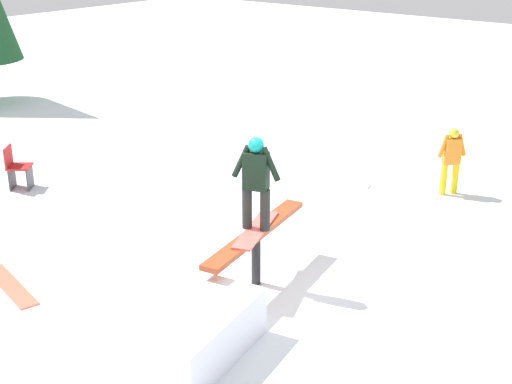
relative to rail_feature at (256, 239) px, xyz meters
name	(u,v)px	position (x,y,z in m)	size (l,w,h in m)	color
ground_plane	(256,283)	(0.00, 0.00, -0.74)	(60.00, 60.00, 0.00)	white
rail_feature	(256,239)	(0.00, 0.00, 0.00)	(2.66, 0.76, 0.87)	black
snow_kicker_ramp	(180,328)	(-1.98, -0.37, -0.41)	(1.80, 1.50, 0.65)	white
main_rider_on_rail	(256,185)	(0.00, 0.00, 0.83)	(1.42, 0.77, 1.41)	#F35E54
bystander_orange	(451,158)	(5.28, -0.66, 0.02)	(0.53, 0.43, 1.35)	yellow
loose_snowboard_coral	(11,286)	(-2.35, 2.79, -0.73)	(1.55, 0.28, 0.02)	#E4684D
loose_snowboard_white	(335,182)	(4.44, 1.44, -0.73)	(1.45, 0.28, 0.02)	silver
folding_chair	(17,169)	(0.16, 6.26, -0.32)	(0.62, 0.62, 0.88)	#3F3F44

